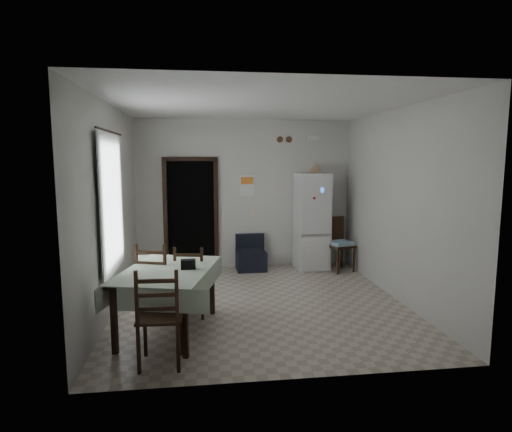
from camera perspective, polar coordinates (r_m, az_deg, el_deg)
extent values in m
plane|color=#B7A996|center=(6.53, 0.58, -11.52)|extent=(4.50, 4.50, 0.00)
cube|color=black|center=(8.65, -8.62, 0.28)|extent=(0.90, 0.45, 2.10)
cube|color=black|center=(8.43, -11.99, 0.01)|extent=(0.08, 0.10, 2.18)
cube|color=black|center=(8.41, -5.32, 0.13)|extent=(0.08, 0.10, 2.18)
cube|color=black|center=(8.33, -8.81, 7.52)|extent=(1.06, 0.10, 0.08)
cube|color=silver|center=(6.08, -19.63, 1.58)|extent=(0.10, 1.20, 1.60)
cube|color=white|center=(6.06, -18.61, 1.61)|extent=(0.02, 1.45, 1.85)
cylinder|color=black|center=(6.03, -18.91, 10.61)|extent=(0.02, 1.60, 0.02)
cube|color=white|center=(8.42, -1.20, 4.07)|extent=(0.28, 0.02, 0.40)
cube|color=orange|center=(8.40, -1.20, 4.74)|extent=(0.24, 0.01, 0.14)
cube|color=beige|center=(8.47, -0.52, 0.56)|extent=(0.08, 0.02, 0.12)
cylinder|color=brown|center=(8.50, 3.21, 10.16)|extent=(0.12, 0.03, 0.12)
cylinder|color=brown|center=(8.53, 4.42, 10.14)|extent=(0.12, 0.03, 0.12)
cube|color=white|center=(8.62, 7.56, 10.27)|extent=(0.25, 0.07, 0.09)
cone|color=tan|center=(8.32, 7.87, 6.37)|extent=(0.26, 0.26, 0.20)
cube|color=black|center=(5.34, -9.03, -6.37)|extent=(0.18, 0.11, 0.12)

